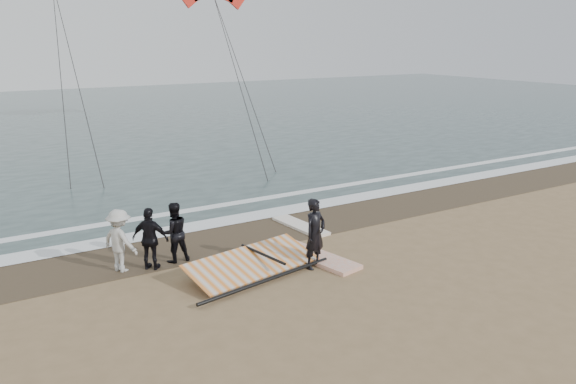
# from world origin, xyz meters

# --- Properties ---
(ground) EXTENTS (120.00, 120.00, 0.00)m
(ground) POSITION_xyz_m (0.00, 0.00, 0.00)
(ground) COLOR #8C704C
(ground) RESTS_ON ground
(sea) EXTENTS (120.00, 54.00, 0.02)m
(sea) POSITION_xyz_m (0.00, 33.00, 0.01)
(sea) COLOR #233838
(sea) RESTS_ON ground
(wet_sand) EXTENTS (120.00, 2.80, 0.01)m
(wet_sand) POSITION_xyz_m (0.00, 4.50, 0.01)
(wet_sand) COLOR #4C3D2B
(wet_sand) RESTS_ON ground
(foam_near) EXTENTS (120.00, 0.90, 0.01)m
(foam_near) POSITION_xyz_m (0.00, 5.90, 0.03)
(foam_near) COLOR white
(foam_near) RESTS_ON sea
(foam_far) EXTENTS (120.00, 0.45, 0.01)m
(foam_far) POSITION_xyz_m (0.00, 7.60, 0.03)
(foam_far) COLOR white
(foam_far) RESTS_ON sea
(man_main) EXTENTS (0.78, 0.62, 1.86)m
(man_main) POSITION_xyz_m (-0.45, 1.25, 0.93)
(man_main) COLOR black
(man_main) RESTS_ON ground
(board_white) EXTENTS (1.33, 2.88, 0.11)m
(board_white) POSITION_xyz_m (-0.10, 1.79, 0.06)
(board_white) COLOR silver
(board_white) RESTS_ON ground
(board_cream) EXTENTS (0.82, 2.30, 0.09)m
(board_cream) POSITION_xyz_m (0.94, 4.16, 0.05)
(board_cream) COLOR white
(board_cream) RESTS_ON ground
(trio_cluster) EXTENTS (2.33, 1.38, 1.66)m
(trio_cluster) POSITION_xyz_m (-4.20, 3.52, 0.82)
(trio_cluster) COLOR black
(trio_cluster) RESTS_ON ground
(sail_rig) EXTENTS (3.97, 2.28, 0.49)m
(sail_rig) POSITION_xyz_m (-2.08, 1.90, 0.19)
(sail_rig) COLOR black
(sail_rig) RESTS_ON ground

